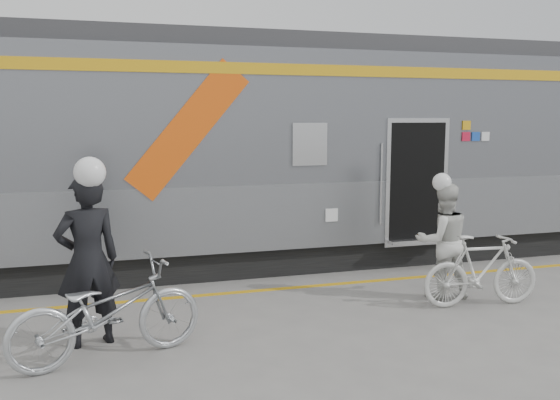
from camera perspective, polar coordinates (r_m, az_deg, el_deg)
name	(u,v)px	position (r m, az deg, el deg)	size (l,w,h in m)	color
ground	(348,335)	(7.61, 6.52, -12.76)	(90.00, 90.00, 0.00)	slate
train	(274,151)	(11.18, -0.62, 4.70)	(24.00, 3.17, 4.10)	black
safety_strip	(295,287)	(9.52, 1.43, -8.42)	(24.00, 0.12, 0.01)	gold
man	(88,260)	(7.33, -18.03, -5.54)	(0.75, 0.49, 2.05)	black
bicycle_left	(107,311)	(6.91, -16.29, -10.24)	(0.75, 2.15, 1.13)	#B3B7BB
woman	(443,241)	(9.18, 15.39, -3.81)	(0.84, 0.65, 1.72)	silver
bicycle_right	(481,271)	(8.97, 18.81, -6.45)	(0.49, 1.74, 1.04)	beige
helmet_man	(83,158)	(7.15, -18.44, 3.87)	(0.36, 0.36, 0.36)	white
helmet_woman	(445,174)	(9.03, 15.62, 2.40)	(0.28, 0.28, 0.28)	white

